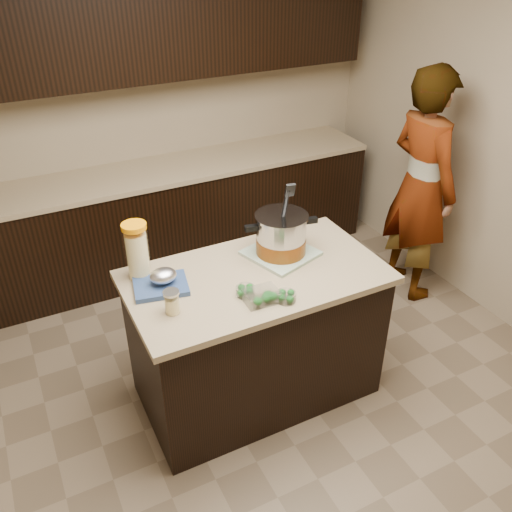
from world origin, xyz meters
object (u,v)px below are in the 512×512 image
Objects in this scene: stock_pot at (281,237)px; island at (256,335)px; lemonade_pitcher at (137,253)px; person at (421,186)px.

island is at bearing -140.21° from stock_pot.
stock_pot is at bearing 28.12° from island.
island is at bearing -24.69° from lemonade_pitcher.
lemonade_pitcher is 2.24m from person.
stock_pot is 0.83m from lemonade_pitcher.
person is (1.41, 0.38, -0.12)m from stock_pot.
stock_pot reaches higher than island.
lemonade_pitcher reaches higher than island.
island is at bearing 108.66° from person.
stock_pot is (0.23, 0.12, 0.57)m from island.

